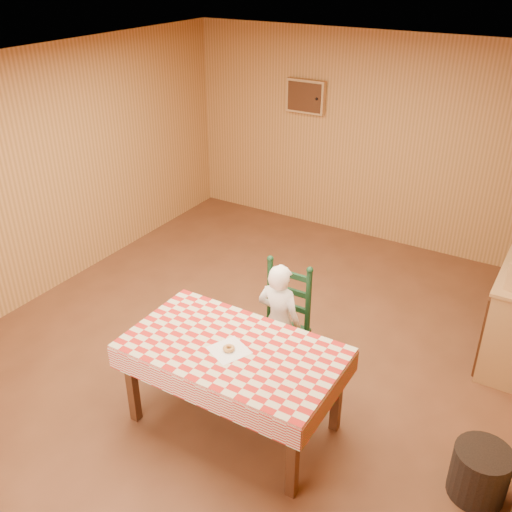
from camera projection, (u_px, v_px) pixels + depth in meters
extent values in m
plane|color=brown|center=(245.00, 351.00, 5.47)|extent=(6.00, 6.00, 0.00)
cube|color=#B47D41|center=(371.00, 140.00, 7.12)|extent=(5.00, 0.10, 2.60)
cube|color=#B47D41|center=(42.00, 176.00, 5.99)|extent=(0.10, 6.00, 2.60)
cube|color=#A1693C|center=(242.00, 72.00, 4.24)|extent=(5.00, 6.00, 0.10)
cube|color=tan|center=(306.00, 96.00, 7.27)|extent=(0.52, 0.08, 0.42)
cube|color=#462412|center=(304.00, 97.00, 7.23)|extent=(0.46, 0.02, 0.36)
sphere|color=black|center=(317.00, 99.00, 7.14)|extent=(0.04, 0.04, 0.04)
cube|color=#462412|center=(233.00, 352.00, 4.31)|extent=(1.60, 0.90, 0.06)
cube|color=#462412|center=(132.00, 386.00, 4.53)|extent=(0.07, 0.07, 0.69)
cube|color=#462412|center=(293.00, 459.00, 3.88)|extent=(0.07, 0.07, 0.69)
cube|color=#462412|center=(189.00, 338.00, 5.09)|extent=(0.07, 0.07, 0.69)
cube|color=#462412|center=(337.00, 395.00, 4.44)|extent=(0.07, 0.07, 0.69)
cube|color=red|center=(233.00, 348.00, 4.29)|extent=(1.64, 0.94, 0.02)
cube|color=red|center=(196.00, 395.00, 3.98)|extent=(1.64, 0.02, 0.18)
cube|color=red|center=(264.00, 327.00, 4.69)|extent=(1.64, 0.02, 0.18)
cube|color=#2C5C2A|center=(150.00, 326.00, 4.71)|extent=(0.02, 0.94, 0.18)
cube|color=#2C5C2A|center=(332.00, 397.00, 3.97)|extent=(0.02, 0.94, 0.18)
cube|color=black|center=(279.00, 334.00, 5.00)|extent=(0.44, 0.40, 0.04)
cylinder|color=black|center=(250.00, 358.00, 5.06)|extent=(0.04, 0.04, 0.41)
cylinder|color=black|center=(288.00, 372.00, 4.89)|extent=(0.04, 0.04, 0.41)
cylinder|color=black|center=(269.00, 338.00, 5.32)|extent=(0.04, 0.04, 0.41)
cylinder|color=black|center=(306.00, 351.00, 5.15)|extent=(0.04, 0.04, 0.41)
cylinder|color=black|center=(270.00, 288.00, 5.06)|extent=(0.05, 0.05, 0.60)
sphere|color=black|center=(270.00, 259.00, 4.92)|extent=(0.06, 0.06, 0.06)
cylinder|color=black|center=(308.00, 300.00, 4.89)|extent=(0.05, 0.05, 0.60)
sphere|color=black|center=(310.00, 270.00, 4.74)|extent=(0.06, 0.06, 0.06)
cube|color=black|center=(288.00, 306.00, 5.03)|extent=(0.38, 0.03, 0.05)
cube|color=black|center=(289.00, 290.00, 4.95)|extent=(0.38, 0.03, 0.05)
cube|color=black|center=(289.00, 275.00, 4.88)|extent=(0.38, 0.03, 0.05)
imported|color=white|center=(279.00, 322.00, 4.93)|extent=(0.41, 0.27, 1.12)
cube|color=white|center=(229.00, 350.00, 4.25)|extent=(0.34, 0.34, 0.00)
torus|color=#B88342|center=(229.00, 348.00, 4.24)|extent=(0.12, 0.12, 0.03)
cube|color=#462412|center=(494.00, 307.00, 5.34)|extent=(0.02, 1.20, 0.80)
cylinder|color=black|center=(480.00, 473.00, 3.96)|extent=(0.51, 0.51, 0.40)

